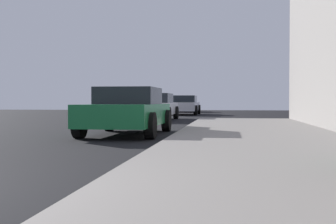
% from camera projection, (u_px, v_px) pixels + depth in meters
% --- Properties ---
extents(sidewalk, '(4.00, 32.00, 0.15)m').
position_uv_depth(sidewalk, '(332.00, 215.00, 3.14)').
color(sidewalk, gray).
rests_on(sidewalk, ground_plane).
extents(car_green, '(1.96, 4.15, 1.27)m').
position_uv_depth(car_green, '(128.00, 111.00, 11.68)').
color(car_green, '#196638').
rests_on(car_green, ground_plane).
extents(car_white, '(2.02, 4.57, 1.27)m').
position_uv_depth(car_white, '(154.00, 106.00, 20.66)').
color(car_white, white).
rests_on(car_white, ground_plane).
extents(car_silver, '(2.06, 4.54, 1.27)m').
position_uv_depth(car_silver, '(183.00, 105.00, 28.86)').
color(car_silver, '#B7B7BF').
rests_on(car_silver, ground_plane).
extents(car_red, '(2.03, 4.39, 1.27)m').
position_uv_depth(car_red, '(183.00, 104.00, 36.59)').
color(car_red, red).
rests_on(car_red, ground_plane).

